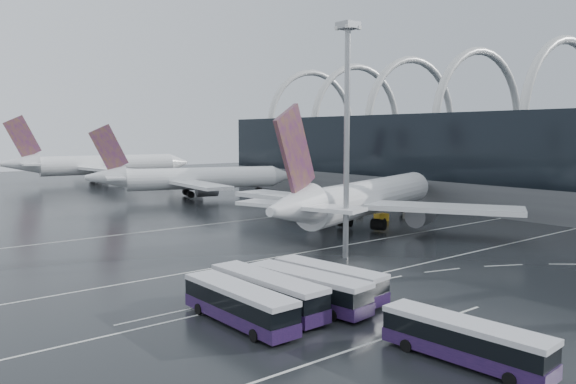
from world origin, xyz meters
TOP-DOWN VIEW (x-y plane):
  - ground at (0.00, 0.00)m, footprint 420.00×420.00m
  - terminal at (61.56, 19.84)m, footprint 42.00×160.00m
  - lane_marking_near at (0.00, -2.00)m, footprint 120.00×0.25m
  - lane_marking_mid at (0.00, 12.00)m, footprint 120.00×0.25m
  - lane_marking_far at (0.00, 40.00)m, footprint 120.00×0.25m
  - bus_bay_line_south at (-24.00, -16.00)m, footprint 28.00×0.25m
  - bus_bay_line_north at (-24.00, 0.00)m, footprint 28.00×0.25m
  - airliner_main at (12.77, 20.05)m, footprint 56.70×49.17m
  - airliner_gate_b at (13.08, 79.00)m, footprint 50.98×45.24m
  - airliner_gate_c at (10.97, 137.20)m, footprint 59.97×55.04m
  - bus_row_near_a at (-29.63, -6.08)m, footprint 3.21×12.97m
  - bus_row_near_b at (-25.85, -4.94)m, footprint 3.56×13.44m
  - bus_row_near_c at (-22.15, -6.15)m, footprint 4.55×13.27m
  - bus_row_near_d at (-18.35, -4.98)m, footprint 4.31×12.59m
  - bus_row_far_c at (-21.85, -22.52)m, footprint 3.73×12.28m
  - floodlight_mast at (-5.05, 6.29)m, footprint 2.25×2.25m
  - gse_cart_belly_a at (21.03, 23.65)m, footprint 2.51×1.48m
  - gse_cart_belly_b at (21.11, 29.64)m, footprint 1.88×1.11m
  - gse_cart_belly_d at (27.65, 22.87)m, footprint 1.96×1.16m

SIDE VIEW (x-z plane):
  - ground at x=0.00m, z-range 0.00..0.00m
  - lane_marking_near at x=0.00m, z-range 0.00..0.01m
  - lane_marking_mid at x=0.00m, z-range 0.00..0.01m
  - lane_marking_far at x=0.00m, z-range 0.00..0.01m
  - bus_bay_line_south at x=-24.00m, z-range 0.00..0.01m
  - bus_bay_line_north at x=-24.00m, z-range 0.00..0.01m
  - gse_cart_belly_b at x=21.11m, z-range 0.00..1.02m
  - gse_cart_belly_d at x=27.65m, z-range 0.00..1.07m
  - gse_cart_belly_a at x=21.03m, z-range 0.00..1.37m
  - bus_row_far_c at x=-21.85m, z-range 0.15..3.13m
  - bus_row_near_d at x=-18.35m, z-range 0.15..3.19m
  - bus_row_near_a at x=-29.63m, z-range 0.16..3.34m
  - bus_row_near_c at x=-22.15m, z-range 0.16..3.36m
  - bus_row_near_b at x=-25.85m, z-range 0.16..3.45m
  - airliner_gate_b at x=13.08m, z-range -4.50..13.53m
  - airliner_main at x=12.77m, z-range -4.92..14.80m
  - airliner_gate_c at x=10.97m, z-range -5.34..16.01m
  - terminal at x=61.56m, z-range -6.58..28.32m
  - floodlight_mast at x=-5.05m, z-range 3.79..33.20m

